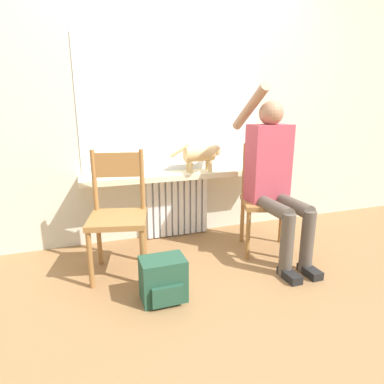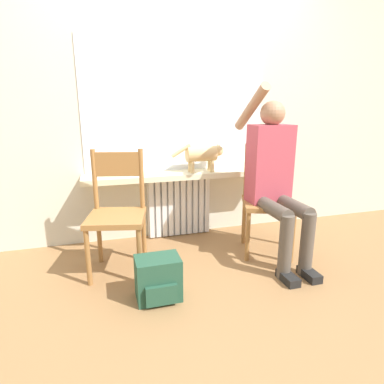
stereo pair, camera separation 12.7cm
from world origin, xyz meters
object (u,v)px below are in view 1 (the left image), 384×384
object	(u,v)px
backpack	(163,280)
chair_right	(266,197)
person	(274,174)
cat	(201,154)
chair_left	(118,213)

from	to	relation	value
backpack	chair_right	bearing A→B (deg)	24.51
person	chair_right	bearing A→B (deg)	82.94
backpack	cat	bearing A→B (deg)	56.59
person	backpack	bearing A→B (deg)	-160.70
chair_left	backpack	world-z (taller)	chair_left
chair_right	person	xyz separation A→B (m)	(-0.01, -0.11, 0.23)
chair_left	backpack	bearing A→B (deg)	-52.81
cat	backpack	bearing A→B (deg)	-123.41
chair_right	person	bearing A→B (deg)	-76.59
chair_left	backpack	distance (m)	0.62
backpack	chair_left	bearing A→B (deg)	114.20
chair_left	chair_right	xyz separation A→B (m)	(1.25, -0.00, 0.00)
cat	person	bearing A→B (deg)	-52.40
chair_left	chair_right	distance (m)	1.25
chair_right	cat	xyz separation A→B (m)	(-0.44, 0.44, 0.33)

